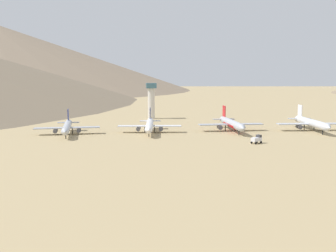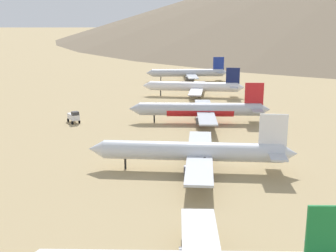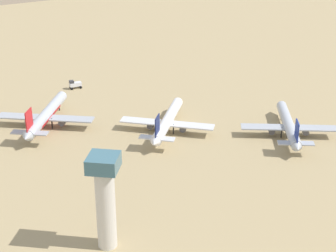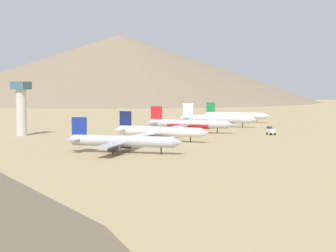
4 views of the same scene
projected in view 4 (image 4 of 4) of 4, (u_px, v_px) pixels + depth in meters
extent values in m
plane|color=tan|center=(189.00, 133.00, 272.29)|extent=(1800.00, 1800.00, 0.00)
cylinder|color=#B2B7C1|center=(122.00, 141.00, 187.89)|extent=(36.10, 6.98, 3.79)
cone|color=#B2B7C1|center=(178.00, 142.00, 183.05)|extent=(3.51, 3.98, 3.71)
cone|color=#B2B7C1|center=(70.00, 140.00, 192.68)|extent=(3.09, 3.65, 3.41)
cube|color=navy|center=(79.00, 127.00, 191.48)|extent=(5.49, 0.84, 6.98)
cube|color=#A4A8B2|center=(78.00, 139.00, 191.91)|extent=(4.25, 12.21, 0.36)
cube|color=#A4A8B2|center=(118.00, 143.00, 188.30)|extent=(8.00, 34.22, 0.45)
cylinder|color=#4C4C54|center=(126.00, 145.00, 193.98)|extent=(4.38, 2.66, 2.29)
cylinder|color=#4C4C54|center=(114.00, 149.00, 182.42)|extent=(4.38, 2.66, 2.29)
cylinder|color=black|center=(161.00, 149.00, 184.67)|extent=(0.44, 0.44, 3.81)
cylinder|color=black|center=(118.00, 147.00, 191.17)|extent=(0.44, 0.44, 3.81)
cylinder|color=black|center=(113.00, 148.00, 186.16)|extent=(0.44, 0.44, 3.81)
cylinder|color=white|center=(159.00, 131.00, 229.46)|extent=(36.63, 6.65, 3.85)
cone|color=white|center=(204.00, 133.00, 221.43)|extent=(3.52, 4.01, 3.77)
cone|color=white|center=(118.00, 130.00, 237.41)|extent=(3.09, 3.67, 3.46)
cube|color=#141E51|center=(125.00, 119.00, 235.62)|extent=(5.58, 0.78, 7.09)
cube|color=silver|center=(124.00, 129.00, 236.15)|extent=(4.17, 12.36, 0.36)
cube|color=silver|center=(156.00, 133.00, 230.12)|extent=(7.71, 34.71, 0.46)
cylinder|color=#4C4C54|center=(164.00, 135.00, 235.43)|extent=(4.42, 2.65, 2.33)
cylinder|color=#4C4C54|center=(152.00, 137.00, 224.35)|extent=(4.42, 2.65, 2.33)
cylinder|color=black|center=(190.00, 138.00, 224.02)|extent=(0.45, 0.45, 3.87)
cylinder|color=black|center=(157.00, 136.00, 233.04)|extent=(0.45, 0.45, 3.87)
cylinder|color=black|center=(151.00, 137.00, 228.25)|extent=(0.45, 0.45, 3.87)
cylinder|color=#B2B7C1|center=(189.00, 124.00, 272.70)|extent=(38.43, 4.82, 4.05)
cone|color=#B2B7C1|center=(230.00, 125.00, 266.14)|extent=(3.49, 4.04, 3.97)
cone|color=#B2B7C1|center=(149.00, 123.00, 279.19)|extent=(3.06, 3.70, 3.64)
cube|color=red|center=(156.00, 114.00, 277.66)|extent=(5.87, 0.49, 7.46)
cube|color=#A4A8B2|center=(155.00, 122.00, 278.16)|extent=(3.67, 12.85, 0.38)
cube|color=#A4A8B2|center=(185.00, 125.00, 273.25)|extent=(6.05, 36.33, 0.48)
cylinder|color=#4C4C54|center=(191.00, 127.00, 279.14)|extent=(4.52, 2.54, 2.45)
cylinder|color=#4C4C54|center=(183.00, 129.00, 267.04)|extent=(4.52, 2.54, 2.45)
cylinder|color=black|center=(217.00, 129.00, 268.30)|extent=(0.47, 0.47, 4.07)
cylinder|color=black|center=(185.00, 128.00, 276.33)|extent=(0.47, 0.47, 4.07)
cylinder|color=black|center=(182.00, 129.00, 271.09)|extent=(0.47, 0.47, 4.07)
cylinder|color=red|center=(189.00, 124.00, 272.72)|extent=(21.17, 4.48, 4.06)
cylinder|color=silver|center=(217.00, 119.00, 313.66)|extent=(39.55, 5.50, 4.16)
cone|color=silver|center=(254.00, 120.00, 305.83)|extent=(3.64, 4.20, 4.08)
cone|color=silver|center=(182.00, 118.00, 321.41)|extent=(3.19, 3.85, 3.75)
cube|color=white|center=(188.00, 110.00, 319.63)|extent=(6.03, 0.59, 7.67)
cube|color=#B6BBC5|center=(187.00, 117.00, 320.18)|extent=(3.95, 13.26, 0.39)
cube|color=#B6BBC5|center=(214.00, 120.00, 314.31)|extent=(6.74, 37.41, 0.49)
cylinder|color=#4C4C54|center=(219.00, 122.00, 320.20)|extent=(4.68, 2.67, 2.52)
cylinder|color=#4C4C54|center=(212.00, 123.00, 308.00)|extent=(4.68, 2.67, 2.52)
cylinder|color=black|center=(243.00, 124.00, 308.37)|extent=(0.48, 0.48, 4.18)
cylinder|color=black|center=(214.00, 123.00, 317.48)|extent=(0.48, 0.48, 4.18)
cylinder|color=black|center=(211.00, 123.00, 312.19)|extent=(0.48, 0.48, 4.18)
cylinder|color=silver|center=(235.00, 115.00, 356.50)|extent=(37.32, 4.82, 3.93)
cone|color=silver|center=(267.00, 116.00, 350.20)|extent=(3.40, 3.93, 3.85)
cone|color=silver|center=(205.00, 115.00, 362.73)|extent=(2.98, 3.61, 3.54)
cube|color=#197A38|center=(211.00, 108.00, 361.25)|extent=(5.70, 0.50, 7.24)
cube|color=silver|center=(210.00, 114.00, 361.74)|extent=(3.61, 12.49, 0.37)
cube|color=silver|center=(233.00, 116.00, 357.03)|extent=(6.01, 35.29, 0.47)
cylinder|color=#4C4C54|center=(236.00, 118.00, 362.75)|extent=(4.40, 2.48, 2.38)
cylinder|color=#4C4C54|center=(232.00, 119.00, 350.98)|extent=(4.40, 2.48, 2.38)
cylinder|color=black|center=(257.00, 119.00, 352.27)|extent=(0.46, 0.46, 3.95)
cylinder|color=black|center=(232.00, 119.00, 360.01)|extent=(0.46, 0.46, 3.95)
cylinder|color=black|center=(230.00, 119.00, 354.91)|extent=(0.46, 0.46, 3.95)
cylinder|color=#197A38|center=(235.00, 116.00, 356.52)|extent=(20.57, 4.43, 3.94)
cube|color=silver|center=(271.00, 131.00, 260.84)|extent=(4.83, 5.59, 1.70)
cube|color=#333338|center=(269.00, 128.00, 262.38)|extent=(2.72, 2.65, 1.10)
cylinder|color=black|center=(267.00, 133.00, 262.55)|extent=(0.91, 1.11, 1.10)
cylinder|color=black|center=(271.00, 133.00, 263.14)|extent=(0.91, 1.11, 1.10)
cylinder|color=black|center=(271.00, 134.00, 258.74)|extent=(0.91, 1.11, 1.10)
cylinder|color=black|center=(275.00, 134.00, 259.32)|extent=(0.91, 1.11, 1.10)
cylinder|color=beige|center=(21.00, 112.00, 257.15)|extent=(4.80, 4.80, 21.51)
cube|color=#3F6B7A|center=(21.00, 85.00, 256.28)|extent=(7.20, 7.20, 3.60)
cone|color=#847056|center=(119.00, 68.00, 895.41)|extent=(636.42, 636.42, 107.69)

